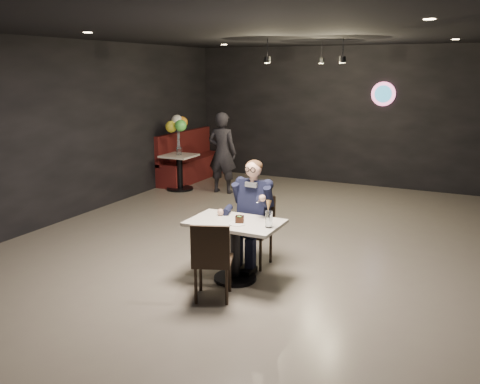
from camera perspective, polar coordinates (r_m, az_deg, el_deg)
The scene contains 17 objects.
floor at distance 7.60m, azimuth 2.58°, elevation -5.67°, with size 9.00×9.00×0.00m, color slate.
wall_sign at distance 11.26m, azimuth 15.80°, elevation 10.55°, with size 0.50×0.06×0.50m, color pink, non-canonical shape.
pendant_lights at distance 9.05m, azimuth 8.02°, elevation 15.86°, with size 1.40×1.20×0.36m, color black.
main_table at distance 6.18m, azimuth -0.56°, elevation -6.60°, with size 1.10×0.70×0.75m, color silver.
chair_far at distance 6.62m, azimuth 1.57°, elevation -4.43°, with size 0.42×0.46×0.92m, color black.
chair_near at distance 5.69m, azimuth -3.06°, elevation -7.53°, with size 0.42×0.46×0.92m, color black.
seated_man at distance 6.54m, azimuth 1.58°, elevation -2.26°, with size 0.60×0.80×1.44m, color black.
dessert_plate at distance 5.94m, azimuth -0.35°, elevation -3.59°, with size 0.20×0.20×0.01m, color white.
cake_slice at distance 5.96m, azimuth -0.04°, elevation -3.10°, with size 0.10×0.08×0.07m, color black.
mint_leaf at distance 5.92m, azimuth -0.09°, elevation -2.77°, with size 0.06×0.04×0.01m, color #2B802A.
sundae_glass at distance 5.81m, azimuth 3.26°, elevation -3.06°, with size 0.09×0.09×0.19m, color silver.
wafer_cone at distance 5.79m, azimuth 3.22°, elevation -1.58°, with size 0.06×0.06×0.13m, color tan.
booth_bench at distance 11.82m, azimuth -5.44°, elevation 4.08°, with size 0.56×2.23×1.11m, color #4F1210.
side_table at distance 10.85m, azimuth -6.80°, elevation 2.37°, with size 0.65×0.65×0.81m, color silver.
balloon_vase at distance 10.78m, azimuth -6.87°, elevation 4.60°, with size 0.11×0.11×0.16m, color silver.
balloon_bunch at distance 10.72m, azimuth -6.93°, elevation 6.87°, with size 0.44×0.44×0.73m, color yellow.
passerby at distance 10.46m, azimuth -2.00°, elevation 4.43°, with size 0.61×0.40×1.67m, color black.
Camera 1 is at (2.82, -6.59, 2.52)m, focal length 38.00 mm.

